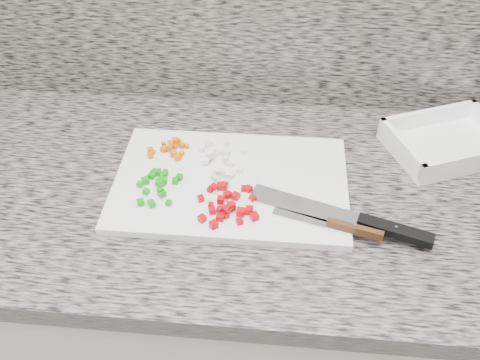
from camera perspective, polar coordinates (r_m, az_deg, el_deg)
The scene contains 11 objects.
cabinet at distance 1.41m, azimuth 0.29°, elevation -14.80°, with size 3.92×0.62×0.86m, color beige.
countertop at distance 1.06m, azimuth 0.37°, elevation -1.33°, with size 3.96×0.64×0.04m, color slate.
cutting_board at distance 1.04m, azimuth -0.99°, elevation -0.32°, with size 0.45×0.30×0.02m, color white.
carrot_pile at distance 1.11m, azimuth -7.47°, elevation 3.34°, with size 0.08×0.07×0.02m.
onion_pile at distance 1.07m, azimuth -2.17°, elevation 2.20°, with size 0.10×0.11×0.02m.
green_pepper_pile at distance 1.03m, azimuth -8.78°, elevation -0.40°, with size 0.08×0.10×0.02m.
red_pepper_pile at distance 0.98m, azimuth -1.29°, elevation -2.57°, with size 0.12×0.12×0.02m.
garlic_pile at distance 1.03m, azimuth -2.35°, elevation -0.07°, with size 0.04×0.05×0.01m.
chef_knife at distance 0.97m, azimuth 12.91°, elevation -4.39°, with size 0.33×0.14×0.02m.
paring_knife at distance 0.95m, azimuth 10.66°, elevation -4.86°, with size 0.19×0.07×0.02m.
tray at distance 1.20m, azimuth 21.24°, elevation 3.67°, with size 0.28×0.25×0.05m.
Camera 1 is at (0.07, 0.67, 1.61)m, focal length 40.00 mm.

